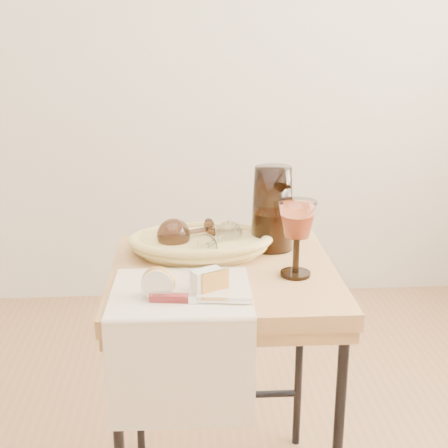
{
  "coord_description": "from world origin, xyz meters",
  "views": [
    {
      "loc": [
        0.21,
        -1.02,
        1.26
      ],
      "look_at": [
        0.31,
        0.36,
        0.82
      ],
      "focal_mm": 49.6,
      "sensor_mm": 36.0,
      "label": 1
    }
  ],
  "objects_px": {
    "table_knife": "(196,298)",
    "wine_goblet": "(297,239)",
    "side_table": "(223,393)",
    "bread_basket": "(201,245)",
    "tea_towel": "(181,292)",
    "goblet_lying_b": "(220,239)",
    "apple_half": "(159,282)",
    "goblet_lying_a": "(189,232)",
    "pitcher": "(272,208)"
  },
  "relations": [
    {
      "from": "table_knife",
      "to": "wine_goblet",
      "type": "bearing_deg",
      "value": 39.0
    },
    {
      "from": "side_table",
      "to": "table_knife",
      "type": "distance_m",
      "value": 0.42
    },
    {
      "from": "wine_goblet",
      "to": "table_knife",
      "type": "relative_size",
      "value": 0.87
    },
    {
      "from": "bread_basket",
      "to": "tea_towel",
      "type": "bearing_deg",
      "value": -101.5
    },
    {
      "from": "side_table",
      "to": "goblet_lying_b",
      "type": "xyz_separation_m",
      "value": [
        -0.0,
        0.09,
        0.4
      ]
    },
    {
      "from": "apple_half",
      "to": "goblet_lying_a",
      "type": "bearing_deg",
      "value": 83.3
    },
    {
      "from": "goblet_lying_a",
      "to": "pitcher",
      "type": "xyz_separation_m",
      "value": [
        0.22,
        0.02,
        0.06
      ]
    },
    {
      "from": "side_table",
      "to": "tea_towel",
      "type": "relative_size",
      "value": 2.26
    },
    {
      "from": "bread_basket",
      "to": "side_table",
      "type": "bearing_deg",
      "value": -63.47
    },
    {
      "from": "goblet_lying_b",
      "to": "tea_towel",
      "type": "bearing_deg",
      "value": -168.55
    },
    {
      "from": "wine_goblet",
      "to": "goblet_lying_a",
      "type": "bearing_deg",
      "value": 144.6
    },
    {
      "from": "table_knife",
      "to": "apple_half",
      "type": "bearing_deg",
      "value": 163.13
    },
    {
      "from": "goblet_lying_b",
      "to": "wine_goblet",
      "type": "bearing_deg",
      "value": -94.68
    },
    {
      "from": "table_knife",
      "to": "goblet_lying_a",
      "type": "bearing_deg",
      "value": 99.1
    },
    {
      "from": "wine_goblet",
      "to": "table_knife",
      "type": "distance_m",
      "value": 0.29
    },
    {
      "from": "goblet_lying_b",
      "to": "wine_goblet",
      "type": "xyz_separation_m",
      "value": [
        0.17,
        -0.14,
        0.04
      ]
    },
    {
      "from": "pitcher",
      "to": "apple_half",
      "type": "height_order",
      "value": "pitcher"
    },
    {
      "from": "side_table",
      "to": "pitcher",
      "type": "xyz_separation_m",
      "value": [
        0.14,
        0.14,
        0.46
      ]
    },
    {
      "from": "side_table",
      "to": "goblet_lying_a",
      "type": "bearing_deg",
      "value": 124.01
    },
    {
      "from": "side_table",
      "to": "pitcher",
      "type": "bearing_deg",
      "value": 45.39
    },
    {
      "from": "pitcher",
      "to": "wine_goblet",
      "type": "height_order",
      "value": "pitcher"
    },
    {
      "from": "side_table",
      "to": "bread_basket",
      "type": "distance_m",
      "value": 0.39
    },
    {
      "from": "apple_half",
      "to": "table_knife",
      "type": "relative_size",
      "value": 0.35
    },
    {
      "from": "side_table",
      "to": "goblet_lying_b",
      "type": "height_order",
      "value": "goblet_lying_b"
    },
    {
      "from": "pitcher",
      "to": "bread_basket",
      "type": "bearing_deg",
      "value": -145.47
    },
    {
      "from": "table_knife",
      "to": "bread_basket",
      "type": "bearing_deg",
      "value": 93.77
    },
    {
      "from": "side_table",
      "to": "table_knife",
      "type": "height_order",
      "value": "table_knife"
    },
    {
      "from": "bread_basket",
      "to": "wine_goblet",
      "type": "xyz_separation_m",
      "value": [
        0.22,
        -0.16,
        0.07
      ]
    },
    {
      "from": "tea_towel",
      "to": "table_knife",
      "type": "distance_m",
      "value": 0.07
    },
    {
      "from": "tea_towel",
      "to": "wine_goblet",
      "type": "height_order",
      "value": "wine_goblet"
    },
    {
      "from": "bread_basket",
      "to": "goblet_lying_a",
      "type": "bearing_deg",
      "value": 153.83
    },
    {
      "from": "side_table",
      "to": "bread_basket",
      "type": "bearing_deg",
      "value": 116.13
    },
    {
      "from": "tea_towel",
      "to": "bread_basket",
      "type": "height_order",
      "value": "bread_basket"
    },
    {
      "from": "wine_goblet",
      "to": "bread_basket",
      "type": "bearing_deg",
      "value": 143.54
    },
    {
      "from": "side_table",
      "to": "tea_towel",
      "type": "xyz_separation_m",
      "value": [
        -0.1,
        -0.14,
        0.35
      ]
    },
    {
      "from": "wine_goblet",
      "to": "table_knife",
      "type": "height_order",
      "value": "wine_goblet"
    },
    {
      "from": "pitcher",
      "to": "apple_half",
      "type": "bearing_deg",
      "value": -109.26
    },
    {
      "from": "side_table",
      "to": "goblet_lying_b",
      "type": "bearing_deg",
      "value": 91.96
    },
    {
      "from": "pitcher",
      "to": "apple_half",
      "type": "relative_size",
      "value": 3.52
    },
    {
      "from": "goblet_lying_a",
      "to": "apple_half",
      "type": "xyz_separation_m",
      "value": [
        -0.07,
        -0.29,
        -0.01
      ]
    },
    {
      "from": "goblet_lying_a",
      "to": "table_knife",
      "type": "bearing_deg",
      "value": 65.57
    },
    {
      "from": "tea_towel",
      "to": "side_table",
      "type": "bearing_deg",
      "value": 55.52
    },
    {
      "from": "bread_basket",
      "to": "pitcher",
      "type": "xyz_separation_m",
      "value": [
        0.19,
        0.04,
        0.09
      ]
    },
    {
      "from": "bread_basket",
      "to": "table_knife",
      "type": "bearing_deg",
      "value": -93.32
    },
    {
      "from": "table_knife",
      "to": "side_table",
      "type": "bearing_deg",
      "value": 78.11
    },
    {
      "from": "tea_towel",
      "to": "goblet_lying_a",
      "type": "bearing_deg",
      "value": 86.28
    },
    {
      "from": "tea_towel",
      "to": "apple_half",
      "type": "height_order",
      "value": "apple_half"
    },
    {
      "from": "apple_half",
      "to": "tea_towel",
      "type": "bearing_deg",
      "value": 33.26
    },
    {
      "from": "goblet_lying_a",
      "to": "apple_half",
      "type": "bearing_deg",
      "value": 50.1
    },
    {
      "from": "tea_towel",
      "to": "apple_half",
      "type": "distance_m",
      "value": 0.06
    }
  ]
}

